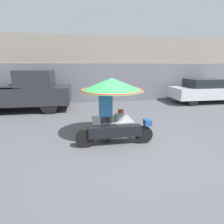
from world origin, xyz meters
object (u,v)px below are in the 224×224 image
pickup_truck (24,92)px  vendor_motorcycle_cart (112,92)px  parked_car (206,91)px  vendor_person (106,112)px

pickup_truck → vendor_motorcycle_cart: bearing=-47.4°
vendor_motorcycle_cart → parked_car: vendor_motorcycle_cart is taller
vendor_person → pickup_truck: bearing=128.9°
pickup_truck → vendor_person: bearing=-51.1°
vendor_person → pickup_truck: pickup_truck is taller
parked_car → pickup_truck: 10.54m
vendor_person → parked_car: (6.93, 4.79, -0.18)m
parked_car → vendor_person: bearing=-145.3°
vendor_motorcycle_cart → parked_car: bearing=34.0°
vendor_motorcycle_cart → pickup_truck: size_ratio=0.47×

